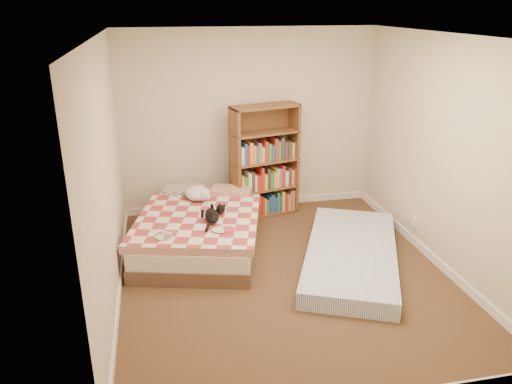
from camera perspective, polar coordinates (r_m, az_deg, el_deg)
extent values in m
cube|color=#4D3621|center=(5.54, 3.22, -9.35)|extent=(3.50, 4.00, 0.01)
cube|color=white|center=(4.80, 3.84, 17.39)|extent=(3.50, 4.00, 0.01)
cube|color=beige|center=(6.92, -0.81, 8.00)|extent=(3.50, 0.01, 2.50)
cube|color=beige|center=(3.29, 12.57, -7.47)|extent=(3.50, 0.01, 2.50)
cube|color=beige|center=(4.90, -16.70, 1.66)|extent=(0.01, 4.00, 2.50)
cube|color=beige|center=(5.73, 20.70, 3.93)|extent=(0.01, 4.00, 2.50)
cube|color=white|center=(7.27, -0.75, -1.28)|extent=(3.50, 0.02, 0.10)
cube|color=white|center=(5.39, -15.27, -10.46)|extent=(0.02, 4.00, 0.10)
cube|color=white|center=(6.16, 19.21, -6.81)|extent=(0.02, 4.00, 0.10)
cube|color=white|center=(6.36, 17.66, -3.22)|extent=(0.03, 0.09, 0.13)
cube|color=brown|center=(6.11, -6.35, -5.54)|extent=(1.74, 2.15, 0.17)
cube|color=silver|center=(6.03, -6.42, -4.02)|extent=(1.71, 2.11, 0.19)
cube|color=#A43C3E|center=(5.97, -6.48, -2.79)|extent=(1.72, 1.84, 0.09)
cube|color=#6A655A|center=(6.60, -9.77, -0.35)|extent=(0.58, 0.45, 0.14)
cube|color=#A43C3E|center=(6.64, -4.41, 0.04)|extent=(0.58, 0.45, 0.14)
cube|color=brown|center=(6.70, -2.65, 3.30)|extent=(0.11, 0.31, 1.54)
cube|color=brown|center=(6.89, 4.63, 3.74)|extent=(0.11, 0.31, 1.54)
cube|color=brown|center=(6.92, 0.77, 3.87)|extent=(0.90, 0.24, 1.54)
cube|color=brown|center=(7.04, 1.00, -2.30)|extent=(0.97, 0.52, 0.03)
cube|color=brown|center=(6.78, 1.04, 3.61)|extent=(0.97, 0.52, 0.03)
cube|color=brown|center=(6.60, 1.08, 9.74)|extent=(0.97, 0.52, 0.03)
cube|color=#7992CB|center=(5.82, 10.83, -7.05)|extent=(1.77, 2.38, 0.20)
ellipsoid|color=black|center=(5.72, -5.06, -2.70)|extent=(0.34, 0.37, 0.12)
sphere|color=black|center=(5.89, -5.29, -1.89)|extent=(0.15, 0.15, 0.11)
cone|color=black|center=(5.90, -5.65, -1.39)|extent=(0.05, 0.05, 0.04)
cone|color=black|center=(5.90, -5.03, -1.34)|extent=(0.05, 0.05, 0.04)
cylinder|color=black|center=(5.52, -3.82, -3.88)|extent=(0.15, 0.18, 0.04)
ellipsoid|color=silver|center=(6.33, -6.70, -0.12)|extent=(0.37, 0.40, 0.17)
sphere|color=silver|center=(6.23, -5.73, -0.24)|extent=(0.16, 0.16, 0.13)
sphere|color=silver|center=(6.20, -5.24, -0.49)|extent=(0.07, 0.07, 0.06)
sphere|color=silver|center=(6.39, -7.99, -0.17)|extent=(0.09, 0.09, 0.08)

